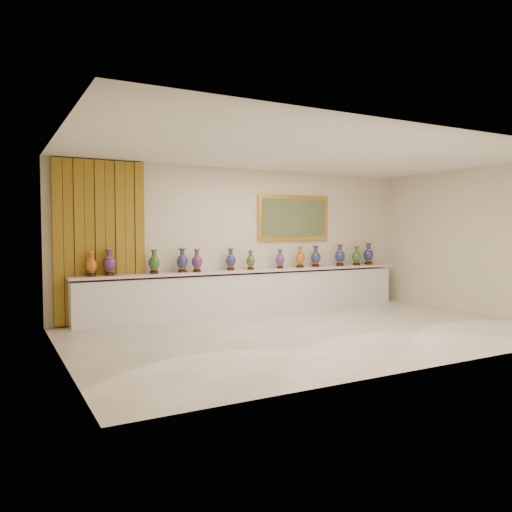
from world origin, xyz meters
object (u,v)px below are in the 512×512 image
(counter, at_px, (252,292))
(vase_1, at_px, (110,263))
(vase_2, at_px, (154,263))
(vase_0, at_px, (91,265))

(counter, height_order, vase_1, vase_1)
(counter, height_order, vase_2, vase_2)
(counter, bearing_deg, vase_2, 179.71)
(vase_0, distance_m, vase_1, 0.32)
(vase_1, xyz_separation_m, vase_2, (0.82, 0.01, -0.01))
(counter, relative_size, vase_0, 16.79)
(vase_0, relative_size, vase_1, 0.90)
(counter, xyz_separation_m, vase_1, (-2.90, -0.00, 0.68))
(vase_2, bearing_deg, counter, -0.29)
(vase_1, bearing_deg, vase_2, 0.76)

